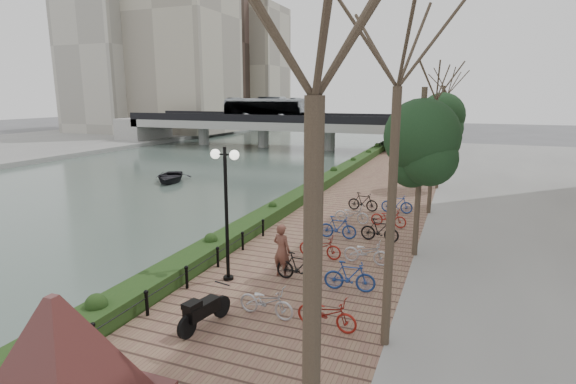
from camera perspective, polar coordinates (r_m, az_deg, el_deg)
The scene contains 14 objects.
ground at distance 14.43m, azimuth -24.38°, elevation -16.64°, with size 220.00×220.00×0.00m, color #59595B.
river_water at distance 42.08m, azimuth -14.53°, elevation 2.66°, with size 30.00×130.00×0.02m, color #47594E.
promenade at distance 27.40m, azimuth 9.25°, elevation -1.57°, with size 8.00×75.00×0.50m, color brown.
hedge at distance 30.49m, azimuth 4.05°, elevation 1.01°, with size 1.10×56.00×0.60m, color #163613.
chain_fence at distance 14.53m, azimuth -14.98°, elevation -11.98°, with size 0.10×14.10×0.70m.
granite_monument at distance 10.13m, azimuth -27.10°, elevation -18.18°, with size 4.91×4.91×2.56m.
lamppost at distance 14.89m, azimuth -7.93°, elevation 0.93°, with size 1.02×0.32×4.57m.
motorcycle at distance 12.76m, azimuth -10.51°, elevation -14.41°, with size 0.52×1.68×1.05m, color black, non-canonical shape.
pedestrian at distance 15.64m, azimuth -0.79°, elevation -7.42°, with size 0.69×0.45×1.90m, color brown.
bicycle_parking at distance 18.54m, azimuth 7.97°, elevation -5.91°, with size 2.40×14.69×1.00m.
street_trees at distance 21.51m, azimuth 17.26°, elevation 3.60°, with size 3.20×37.12×6.80m.
bridge at distance 58.97m, azimuth -3.14°, elevation 8.95°, with size 36.00×10.77×6.50m.
boat at distance 36.46m, azimuth -14.75°, elevation 1.90°, with size 2.83×3.96×0.82m, color black.
far_buildings at distance 90.84m, azimuth -13.67°, elevation 17.82°, with size 35.00×38.00×38.00m.
Camera 1 is at (9.49, -8.56, 6.70)m, focal length 28.00 mm.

